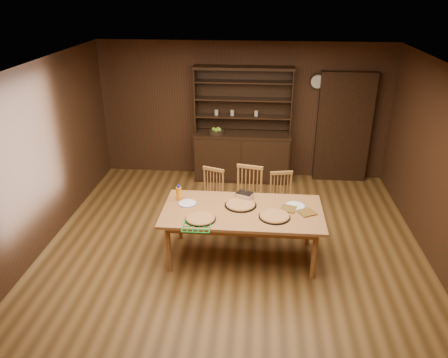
# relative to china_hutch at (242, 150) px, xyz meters

# --- Properties ---
(floor) EXTENTS (6.00, 6.00, 0.00)m
(floor) POSITION_rel_china_hutch_xyz_m (0.00, -2.75, -0.60)
(floor) COLOR brown
(floor) RESTS_ON ground
(room_shell) EXTENTS (6.00, 6.00, 6.00)m
(room_shell) POSITION_rel_china_hutch_xyz_m (0.00, -2.75, 0.98)
(room_shell) COLOR white
(room_shell) RESTS_ON floor
(china_hutch) EXTENTS (1.84, 0.52, 2.17)m
(china_hutch) POSITION_rel_china_hutch_xyz_m (0.00, 0.00, 0.00)
(china_hutch) COLOR black
(china_hutch) RESTS_ON floor
(doorway) EXTENTS (1.00, 0.18, 2.10)m
(doorway) POSITION_rel_china_hutch_xyz_m (1.90, 0.15, 0.45)
(doorway) COLOR black
(doorway) RESTS_ON floor
(wall_clock) EXTENTS (0.30, 0.05, 0.30)m
(wall_clock) POSITION_rel_china_hutch_xyz_m (1.35, 0.20, 1.30)
(wall_clock) COLOR black
(wall_clock) RESTS_ON room_shell
(dining_table) EXTENTS (2.17, 1.08, 0.75)m
(dining_table) POSITION_rel_china_hutch_xyz_m (0.14, -2.71, 0.09)
(dining_table) COLOR #AB6B3B
(dining_table) RESTS_ON floor
(chair_left) EXTENTS (0.48, 0.47, 0.93)m
(chair_left) POSITION_rel_china_hutch_xyz_m (-0.40, -1.79, -0.11)
(chair_left) COLOR #C18C42
(chair_left) RESTS_ON floor
(chair_center) EXTENTS (0.50, 0.49, 1.04)m
(chair_center) POSITION_rel_china_hutch_xyz_m (0.18, -1.91, -0.05)
(chair_center) COLOR #C18C42
(chair_center) RESTS_ON floor
(chair_right) EXTENTS (0.43, 0.42, 0.91)m
(chair_right) POSITION_rel_china_hutch_xyz_m (0.70, -1.80, -0.12)
(chair_right) COLOR #C18C42
(chair_right) RESTS_ON floor
(pizza_left) EXTENTS (0.41, 0.41, 0.04)m
(pizza_left) POSITION_rel_china_hutch_xyz_m (-0.40, -3.01, 0.17)
(pizza_left) COLOR black
(pizza_left) RESTS_ON dining_table
(pizza_right) EXTENTS (0.42, 0.42, 0.04)m
(pizza_right) POSITION_rel_china_hutch_xyz_m (0.56, -2.87, 0.17)
(pizza_right) COLOR black
(pizza_right) RESTS_ON dining_table
(pizza_center) EXTENTS (0.44, 0.44, 0.04)m
(pizza_center) POSITION_rel_china_hutch_xyz_m (0.10, -2.58, 0.17)
(pizza_center) COLOR black
(pizza_center) RESTS_ON dining_table
(cooling_rack) EXTENTS (0.38, 0.38, 0.02)m
(cooling_rack) POSITION_rel_china_hutch_xyz_m (-0.42, -3.18, 0.16)
(cooling_rack) COLOR #0B9528
(cooling_rack) RESTS_ON dining_table
(plate_left) EXTENTS (0.26, 0.26, 0.02)m
(plate_left) POSITION_rel_china_hutch_xyz_m (-0.64, -2.59, 0.16)
(plate_left) COLOR white
(plate_left) RESTS_ON dining_table
(plate_right) EXTENTS (0.28, 0.28, 0.02)m
(plate_right) POSITION_rel_china_hutch_xyz_m (0.85, -2.55, 0.16)
(plate_right) COLOR white
(plate_right) RESTS_ON dining_table
(foil_dish) EXTENTS (0.27, 0.24, 0.09)m
(foil_dish) POSITION_rel_china_hutch_xyz_m (0.15, -2.36, 0.20)
(foil_dish) COLOR white
(foil_dish) RESTS_ON dining_table
(juice_bottle) EXTENTS (0.08, 0.08, 0.22)m
(juice_bottle) POSITION_rel_china_hutch_xyz_m (-0.77, -2.48, 0.26)
(juice_bottle) COLOR orange
(juice_bottle) RESTS_ON dining_table
(pot_holder_a) EXTENTS (0.28, 0.28, 0.02)m
(pot_holder_a) POSITION_rel_china_hutch_xyz_m (0.99, -2.72, 0.16)
(pot_holder_a) COLOR #B02114
(pot_holder_a) RESTS_ON dining_table
(pot_holder_b) EXTENTS (0.26, 0.26, 0.02)m
(pot_holder_b) POSITION_rel_china_hutch_xyz_m (0.76, -2.63, 0.16)
(pot_holder_b) COLOR #B02114
(pot_holder_b) RESTS_ON dining_table
(fruit_bowl) EXTENTS (0.30, 0.30, 0.12)m
(fruit_bowl) POSITION_rel_china_hutch_xyz_m (-0.49, -0.07, 0.39)
(fruit_bowl) COLOR black
(fruit_bowl) RESTS_ON china_hutch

